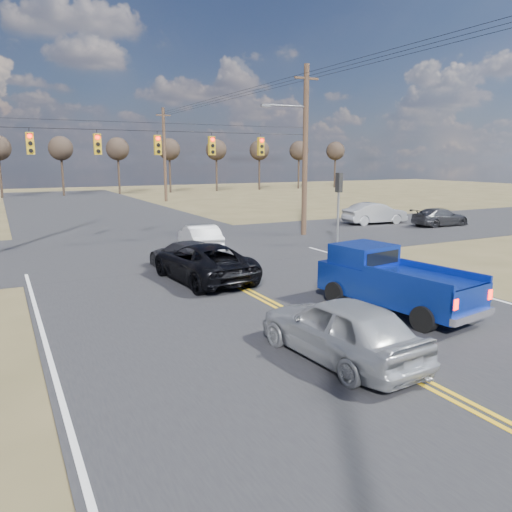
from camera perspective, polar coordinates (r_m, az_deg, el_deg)
name	(u,v)px	position (r m, az deg, el deg)	size (l,w,h in m)	color
ground	(403,372)	(11.66, 16.40, -12.63)	(160.00, 160.00, 0.00)	brown
road_main	(221,278)	(19.70, -4.03, -2.48)	(14.00, 120.00, 0.02)	#28282B
road_cross	(161,247)	(27.09, -10.76, 1.07)	(120.00, 12.00, 0.02)	#28282B
signal_gantry	(168,150)	(26.65, -9.97, 11.87)	(19.60, 4.83, 10.00)	#473323
utility_poles	(163,146)	(25.75, -10.53, 12.25)	(19.60, 58.32, 10.00)	#473323
treeline	(119,142)	(35.40, -15.40, 12.43)	(87.00, 117.80, 7.40)	#33261C
pickup_truck	(392,281)	(15.81, 15.24, -2.78)	(2.64, 5.32, 1.91)	black
silver_suv	(340,328)	(11.76, 9.61, -8.15)	(1.80, 4.48, 1.52)	#A1A4A8
black_suv	(203,262)	(19.13, -6.10, -0.68)	(2.43, 5.26, 1.46)	black
white_car_queue	(200,238)	(25.03, -6.43, 2.00)	(1.48, 4.24, 1.40)	silver
dgrey_car_queue	(186,256)	(20.93, -8.02, 0.03)	(1.80, 4.42, 1.28)	#2D2D31
cross_car_east_near	(375,213)	(36.87, 13.44, 4.76)	(4.63, 1.61, 1.52)	#9EA2A6
cross_car_east_far	(440,217)	(37.03, 20.30, 4.19)	(4.30, 1.75, 1.25)	#2C2C30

